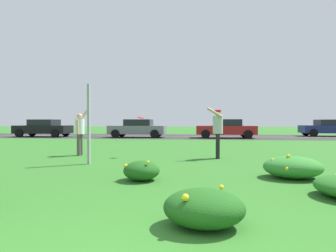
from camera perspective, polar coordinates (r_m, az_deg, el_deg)
ground_plane at (r=12.71m, az=4.62°, el=-4.83°), size 120.00×120.00×0.00m
highway_strip at (r=23.82m, az=5.65°, el=-2.16°), size 120.00×8.01×0.01m
highway_center_stripe at (r=23.82m, az=5.65°, el=-2.15°), size 120.00×0.16×0.00m
daylily_clump_mid_center at (r=6.10m, az=-5.42°, el=-9.04°), size 0.78×0.76×0.46m
daylily_clump_mid_right at (r=6.91m, az=24.10°, el=-7.67°), size 1.28×1.06×0.54m
daylily_clump_mid_left at (r=3.52m, az=7.35°, el=-16.21°), size 0.99×0.90×0.46m
sign_post_near_path at (r=8.63m, az=-15.86°, el=0.39°), size 0.07×0.10×2.39m
person_thrower_white_shirt at (r=10.93m, az=-17.55°, el=-0.84°), size 0.46×0.49×1.76m
person_catcher_red_cap_gray_shirt at (r=9.72m, az=10.10°, el=-0.56°), size 0.55×0.50×1.76m
frisbee_red at (r=10.11m, az=-5.63°, el=1.74°), size 0.24×0.23×0.11m
car_navy_leftmost at (r=27.83m, az=29.98°, el=-0.32°), size 4.50×2.00×1.45m
car_red_center_left at (r=22.07m, az=11.74°, el=-0.50°), size 4.50×2.00×1.45m
car_gray_center_right at (r=22.56m, az=-6.20°, el=-0.46°), size 4.50×2.00×1.45m
car_black_rightmost at (r=25.62m, az=-24.09°, el=-0.37°), size 4.50×2.00×1.45m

